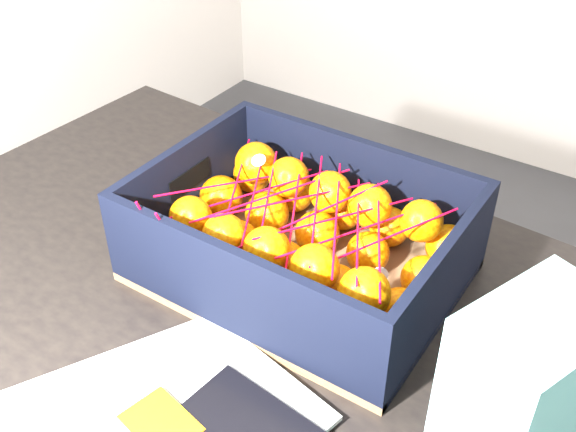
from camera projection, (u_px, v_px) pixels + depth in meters
The scene contains 5 objects.
table at pixel (257, 397), 0.85m from camera, with size 1.24×0.86×0.75m.
produce_crate at pixel (301, 247), 0.87m from camera, with size 0.39×0.29×0.13m.
clementine_heap at pixel (299, 239), 0.86m from camera, with size 0.37×0.27×0.11m.
mesh_net at pixel (295, 209), 0.83m from camera, with size 0.32×0.26×0.09m.
retail_carton at pixel (522, 400), 0.60m from camera, with size 0.09×0.14×0.20m, color silver.
Camera 1 is at (0.00, -0.52, 1.34)m, focal length 42.62 mm.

